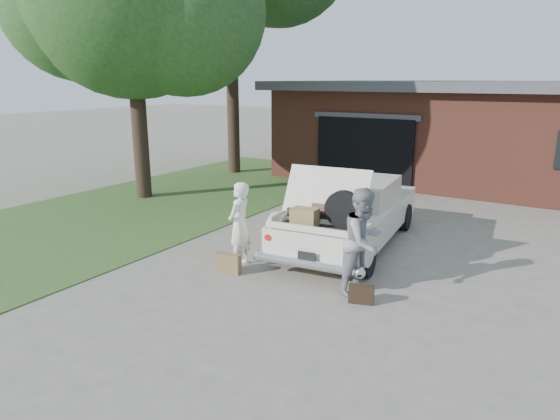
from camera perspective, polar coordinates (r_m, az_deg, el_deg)
The scene contains 8 objects.
ground at distance 8.81m, azimuth -2.09°, elevation -7.79°, with size 90.00×90.00×0.00m, color gray.
grass_strip at distance 14.41m, azimuth -13.58°, elevation 0.84°, with size 6.00×16.00×0.02m, color #2D4C1E.
house at distance 18.62m, azimuth 21.04°, elevation 8.55°, with size 12.80×7.80×3.30m.
sedan at distance 10.39m, azimuth 7.99°, elevation -0.33°, with size 2.33×4.89×1.84m.
woman_left at distance 9.13m, azimuth -4.66°, elevation -1.72°, with size 0.58×0.38×1.59m, color white.
woman_right at distance 8.07m, azimuth 9.53°, elevation -3.54°, with size 0.84×0.66×1.74m, color gray.
suitcase_left at distance 9.02m, azimuth -5.91°, elevation -6.07°, with size 0.46×0.15×0.36m, color olive.
suitcase_right at distance 7.92m, azimuth 9.28°, elevation -9.48°, with size 0.39×0.12×0.30m, color black.
Camera 1 is at (4.59, -6.71, 3.38)m, focal length 32.00 mm.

